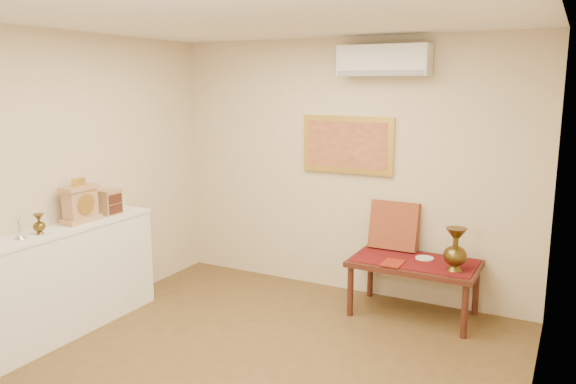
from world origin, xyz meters
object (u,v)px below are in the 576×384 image
Objects in this scene: wooden_chest at (110,202)px; low_table at (414,268)px; display_ledge at (61,282)px; mantel_clock at (80,203)px; brass_urn_tall at (456,245)px.

wooden_chest is 0.20× the size of low_table.
mantel_clock reaches higher than display_ledge.
brass_urn_tall is at bearing -16.78° from low_table.
brass_urn_tall is 3.43m from mantel_clock.
mantel_clock is (-3.08, -1.48, 0.36)m from brass_urn_tall.
display_ledge is (-3.07, -1.76, -0.31)m from brass_urn_tall.
low_table is (-0.40, 0.12, -0.31)m from brass_urn_tall.
mantel_clock is 1.68× the size of wooden_chest.
display_ledge is 1.68× the size of low_table.
display_ledge is 0.72m from mantel_clock.
display_ledge is 8.28× the size of wooden_chest.
low_table is (2.67, 1.88, -0.01)m from display_ledge.
wooden_chest reaches higher than display_ledge.
brass_urn_tall is at bearing 25.67° from mantel_clock.
brass_urn_tall is at bearing 29.81° from display_ledge.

